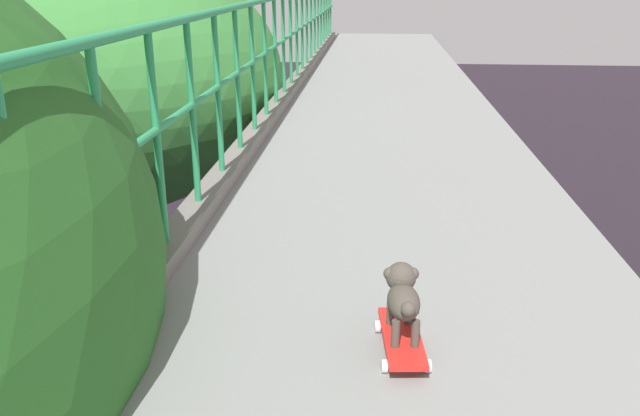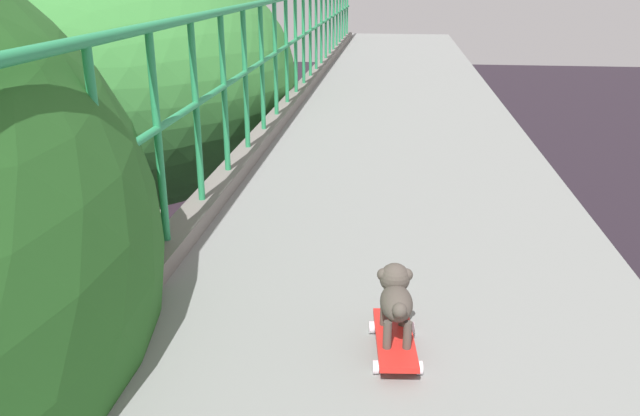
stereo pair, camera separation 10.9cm
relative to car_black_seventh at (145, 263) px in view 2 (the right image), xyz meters
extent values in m
cylinder|color=#299258|center=(4.89, -12.41, 6.11)|extent=(0.04, 0.04, 1.19)
cylinder|color=#299258|center=(4.89, -11.70, 6.11)|extent=(0.04, 0.04, 1.19)
cylinder|color=#299258|center=(4.89, -10.98, 6.11)|extent=(0.04, 0.04, 1.19)
cylinder|color=#299258|center=(4.89, -10.27, 6.11)|extent=(0.04, 0.04, 1.19)
cylinder|color=#299258|center=(4.89, -9.56, 6.11)|extent=(0.04, 0.04, 1.19)
cylinder|color=#299258|center=(4.89, -8.84, 6.11)|extent=(0.04, 0.04, 1.19)
cylinder|color=#299258|center=(4.89, -8.13, 6.11)|extent=(0.04, 0.04, 1.19)
cylinder|color=#299258|center=(4.89, -7.41, 6.11)|extent=(0.04, 0.04, 1.19)
cylinder|color=#299258|center=(4.89, -6.70, 6.11)|extent=(0.04, 0.04, 1.19)
cylinder|color=#299258|center=(4.89, -5.98, 6.11)|extent=(0.04, 0.04, 1.19)
cylinder|color=#299258|center=(4.89, -5.27, 6.11)|extent=(0.04, 0.04, 1.19)
cylinder|color=#299258|center=(4.89, -4.55, 6.11)|extent=(0.04, 0.04, 1.19)
cylinder|color=#299258|center=(4.89, -3.84, 6.11)|extent=(0.04, 0.04, 1.19)
cylinder|color=#299258|center=(4.89, -3.12, 6.11)|extent=(0.04, 0.04, 1.19)
cylinder|color=#299258|center=(4.89, -2.41, 6.11)|extent=(0.04, 0.04, 1.19)
cylinder|color=#299258|center=(4.89, -1.69, 6.11)|extent=(0.04, 0.04, 1.19)
cylinder|color=#299258|center=(4.89, -0.98, 6.11)|extent=(0.04, 0.04, 1.19)
cylinder|color=#299258|center=(4.89, -0.27, 6.11)|extent=(0.04, 0.04, 1.19)
cylinder|color=#299258|center=(4.89, 0.45, 6.11)|extent=(0.04, 0.04, 1.19)
cylinder|color=#299258|center=(4.89, 1.16, 6.11)|extent=(0.04, 0.04, 1.19)
cylinder|color=#299258|center=(4.89, 1.88, 6.11)|extent=(0.04, 0.04, 1.19)
cylinder|color=#299258|center=(4.89, 2.59, 6.11)|extent=(0.04, 0.04, 1.19)
cylinder|color=black|center=(0.65, -5.24, -0.33)|extent=(0.21, 0.64, 0.64)
cube|color=black|center=(0.00, 0.07, -0.12)|extent=(1.69, 4.41, 0.70)
cube|color=#1E232B|center=(0.00, -0.27, 0.48)|extent=(1.39, 2.15, 0.50)
cylinder|color=black|center=(0.80, 1.46, -0.34)|extent=(0.21, 0.62, 0.62)
cylinder|color=black|center=(-0.80, 1.46, -0.34)|extent=(0.21, 0.62, 0.62)
cylinder|color=black|center=(0.80, -1.32, -0.34)|extent=(0.21, 0.62, 0.62)
cylinder|color=black|center=(-0.80, -1.32, -0.34)|extent=(0.21, 0.62, 0.62)
cube|color=#B31616|center=(-3.48, 8.85, 1.21)|extent=(2.32, 11.13, 3.16)
cube|color=black|center=(-3.48, 8.85, 1.76)|extent=(2.34, 10.24, 0.70)
cylinder|color=black|center=(-2.37, 12.75, -0.17)|extent=(0.28, 0.96, 0.96)
cylinder|color=black|center=(-4.59, 12.75, -0.17)|extent=(0.28, 0.96, 0.96)
cylinder|color=black|center=(-2.37, 5.79, -0.17)|extent=(0.28, 0.96, 0.96)
cylinder|color=black|center=(-4.59, 5.79, -0.17)|extent=(0.28, 0.96, 0.96)
cylinder|color=brown|center=(2.36, -5.70, 1.80)|extent=(0.58, 0.58, 4.91)
ellipsoid|color=#398138|center=(2.36, -5.70, 5.60)|extent=(4.90, 4.90, 3.56)
cube|color=red|center=(6.22, -11.85, 5.47)|extent=(0.21, 0.51, 0.02)
cylinder|color=white|center=(6.30, -11.68, 5.43)|extent=(0.03, 0.06, 0.06)
cylinder|color=white|center=(6.11, -11.70, 5.43)|extent=(0.03, 0.06, 0.06)
cylinder|color=white|center=(6.33, -12.00, 5.43)|extent=(0.03, 0.06, 0.06)
cylinder|color=white|center=(6.14, -12.02, 5.43)|extent=(0.03, 0.06, 0.06)
cylinder|color=#4D443D|center=(6.25, -11.75, 5.54)|extent=(0.04, 0.04, 0.12)
cylinder|color=#4D443D|center=(6.17, -11.75, 5.54)|extent=(0.04, 0.04, 0.12)
cylinder|color=#4D443D|center=(6.27, -11.94, 5.54)|extent=(0.04, 0.04, 0.12)
cylinder|color=#4D443D|center=(6.19, -11.95, 5.54)|extent=(0.04, 0.04, 0.12)
ellipsoid|color=#4D443D|center=(6.22, -11.85, 5.64)|extent=(0.16, 0.27, 0.13)
sphere|color=#4D443D|center=(6.21, -11.74, 5.71)|extent=(0.14, 0.14, 0.14)
ellipsoid|color=#513F3A|center=(6.20, -11.68, 5.70)|extent=(0.05, 0.07, 0.04)
sphere|color=#4D443D|center=(6.26, -11.73, 5.72)|extent=(0.06, 0.06, 0.06)
sphere|color=#4D443D|center=(6.16, -11.74, 5.72)|extent=(0.06, 0.06, 0.06)
sphere|color=#4D443D|center=(6.23, -11.98, 5.68)|extent=(0.06, 0.06, 0.06)
camera|label=1|loc=(6.07, -14.33, 6.97)|focal=36.19mm
camera|label=2|loc=(6.18, -14.32, 6.97)|focal=36.19mm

